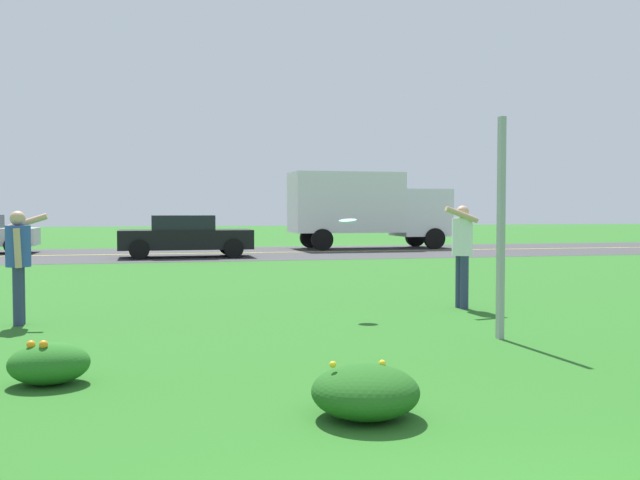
{
  "coord_description": "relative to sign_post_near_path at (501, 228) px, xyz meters",
  "views": [
    {
      "loc": [
        -1.65,
        -2.11,
        1.62
      ],
      "look_at": [
        0.92,
        8.66,
        1.16
      ],
      "focal_mm": 39.99,
      "sensor_mm": 36.0,
      "label": 1
    }
  ],
  "objects": [
    {
      "name": "person_catcher_white_shirt",
      "position": [
        0.73,
        2.72,
        -0.37
      ],
      "size": [
        0.58,
        0.49,
        1.7
      ],
      "color": "silver",
      "rests_on": "ground"
    },
    {
      "name": "box_truck_white",
      "position": [
        4.66,
        20.79,
        0.41
      ],
      "size": [
        6.7,
        2.46,
        3.2
      ],
      "color": "silver",
      "rests_on": "ground"
    },
    {
      "name": "daylily_clump_mid_right",
      "position": [
        -2.66,
        -2.88,
        -1.19
      ],
      "size": [
        0.85,
        0.86,
        0.46
      ],
      "color": "#1E5619",
      "rests_on": "ground"
    },
    {
      "name": "sign_post_near_path",
      "position": [
        0.0,
        0.0,
        0.0
      ],
      "size": [
        0.07,
        0.1,
        2.78
      ],
      "color": "#93969B",
      "rests_on": "ground"
    },
    {
      "name": "daylily_clump_front_left",
      "position": [
        -5.2,
        -1.16,
        -1.2
      ],
      "size": [
        0.74,
        0.62,
        0.43
      ],
      "color": "#23661E",
      "rests_on": "ground"
    },
    {
      "name": "car_black_center_right",
      "position": [
        -3.1,
        16.83,
        -0.65
      ],
      "size": [
        4.5,
        2.0,
        1.45
      ],
      "color": "black",
      "rests_on": "ground"
    },
    {
      "name": "highway_strip",
      "position": [
        -2.62,
        18.81,
        -1.39
      ],
      "size": [
        120.0,
        8.81,
        0.01
      ],
      "primitive_type": "cube",
      "color": "#38383A",
      "rests_on": "ground"
    },
    {
      "name": "ground_plane",
      "position": [
        -2.62,
        6.4,
        -1.39
      ],
      "size": [
        120.0,
        120.0,
        0.0
      ],
      "primitive_type": "plane",
      "color": "#26601E"
    },
    {
      "name": "person_thrower_blue_shirt",
      "position": [
        -6.08,
        2.59,
        -0.43
      ],
      "size": [
        0.55,
        0.49,
        1.61
      ],
      "color": "#2D4C9E",
      "rests_on": "ground"
    },
    {
      "name": "highway_center_stripe",
      "position": [
        -2.62,
        18.81,
        -1.38
      ],
      "size": [
        120.0,
        0.16,
        0.0
      ],
      "primitive_type": "cube",
      "color": "yellow",
      "rests_on": "ground"
    },
    {
      "name": "frisbee_pale_blue",
      "position": [
        -1.32,
        2.38,
        0.06
      ],
      "size": [
        0.28,
        0.28,
        0.09
      ],
      "color": "#ADD6E5"
    }
  ]
}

